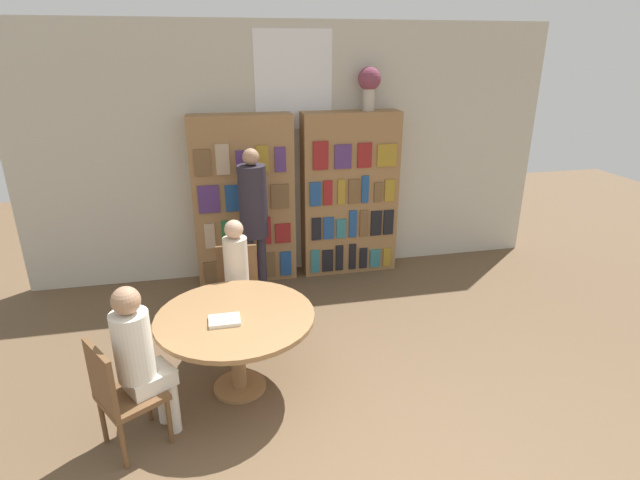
{
  "coord_description": "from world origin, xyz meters",
  "views": [
    {
      "loc": [
        -0.99,
        -2.02,
        2.69
      ],
      "look_at": [
        -0.08,
        2.14,
        1.05
      ],
      "focal_mm": 28.0,
      "sensor_mm": 36.0,
      "label": 1
    }
  ],
  "objects_px": {
    "bookshelf_left": "(244,201)",
    "chair_left_side": "(238,286)",
    "seated_reader_right": "(140,355)",
    "seated_reader_left": "(237,276)",
    "librarian_standing": "(253,209)",
    "chair_near_camera": "(120,392)",
    "reading_table": "(236,326)",
    "bookshelf_right": "(350,194)",
    "flower_vase": "(369,83)"
  },
  "relations": [
    {
      "from": "chair_near_camera",
      "to": "chair_left_side",
      "type": "relative_size",
      "value": 1.0
    },
    {
      "from": "reading_table",
      "to": "seated_reader_right",
      "type": "height_order",
      "value": "seated_reader_right"
    },
    {
      "from": "bookshelf_left",
      "to": "seated_reader_left",
      "type": "xyz_separation_m",
      "value": [
        -0.19,
        -1.4,
        -0.32
      ]
    },
    {
      "from": "bookshelf_right",
      "to": "flower_vase",
      "type": "height_order",
      "value": "flower_vase"
    },
    {
      "from": "reading_table",
      "to": "chair_left_side",
      "type": "xyz_separation_m",
      "value": [
        0.07,
        0.97,
        -0.11
      ]
    },
    {
      "from": "bookshelf_left",
      "to": "flower_vase",
      "type": "xyz_separation_m",
      "value": [
        1.51,
        0.0,
        1.32
      ]
    },
    {
      "from": "bookshelf_right",
      "to": "flower_vase",
      "type": "relative_size",
      "value": 4.08
    },
    {
      "from": "chair_near_camera",
      "to": "seated_reader_left",
      "type": "xyz_separation_m",
      "value": [
        0.89,
        1.3,
        0.19
      ]
    },
    {
      "from": "flower_vase",
      "to": "seated_reader_left",
      "type": "bearing_deg",
      "value": -140.44
    },
    {
      "from": "bookshelf_left",
      "to": "flower_vase",
      "type": "relative_size",
      "value": 4.08
    },
    {
      "from": "reading_table",
      "to": "librarian_standing",
      "type": "distance_m",
      "value": 1.77
    },
    {
      "from": "reading_table",
      "to": "seated_reader_left",
      "type": "distance_m",
      "value": 0.79
    },
    {
      "from": "bookshelf_left",
      "to": "chair_near_camera",
      "type": "relative_size",
      "value": 2.29
    },
    {
      "from": "seated_reader_left",
      "to": "bookshelf_right",
      "type": "bearing_deg",
      "value": -132.48
    },
    {
      "from": "bookshelf_left",
      "to": "chair_near_camera",
      "type": "bearing_deg",
      "value": -111.87
    },
    {
      "from": "flower_vase",
      "to": "chair_left_side",
      "type": "xyz_separation_m",
      "value": [
        -1.69,
        -1.22,
        -1.83
      ]
    },
    {
      "from": "chair_near_camera",
      "to": "seated_reader_left",
      "type": "relative_size",
      "value": 0.72
    },
    {
      "from": "librarian_standing",
      "to": "bookshelf_right",
      "type": "bearing_deg",
      "value": 22.13
    },
    {
      "from": "bookshelf_right",
      "to": "librarian_standing",
      "type": "bearing_deg",
      "value": -157.87
    },
    {
      "from": "seated_reader_right",
      "to": "chair_left_side",
      "type": "bearing_deg",
      "value": 119.96
    },
    {
      "from": "seated_reader_right",
      "to": "librarian_standing",
      "type": "distance_m",
      "value": 2.35
    },
    {
      "from": "flower_vase",
      "to": "reading_table",
      "type": "height_order",
      "value": "flower_vase"
    },
    {
      "from": "flower_vase",
      "to": "librarian_standing",
      "type": "distance_m",
      "value": 1.98
    },
    {
      "from": "chair_left_side",
      "to": "seated_reader_left",
      "type": "relative_size",
      "value": 0.72
    },
    {
      "from": "reading_table",
      "to": "librarian_standing",
      "type": "bearing_deg",
      "value": 79.25
    },
    {
      "from": "bookshelf_right",
      "to": "chair_left_side",
      "type": "relative_size",
      "value": 2.29
    },
    {
      "from": "seated_reader_left",
      "to": "chair_near_camera",
      "type": "bearing_deg",
      "value": 59.92
    },
    {
      "from": "bookshelf_right",
      "to": "chair_left_side",
      "type": "distance_m",
      "value": 1.98
    },
    {
      "from": "seated_reader_left",
      "to": "librarian_standing",
      "type": "height_order",
      "value": "librarian_standing"
    },
    {
      "from": "reading_table",
      "to": "seated_reader_left",
      "type": "height_order",
      "value": "seated_reader_left"
    },
    {
      "from": "bookshelf_right",
      "to": "seated_reader_left",
      "type": "bearing_deg",
      "value": -136.83
    },
    {
      "from": "bookshelf_left",
      "to": "chair_left_side",
      "type": "xyz_separation_m",
      "value": [
        -0.18,
        -1.21,
        -0.52
      ]
    },
    {
      "from": "flower_vase",
      "to": "librarian_standing",
      "type": "height_order",
      "value": "flower_vase"
    },
    {
      "from": "chair_near_camera",
      "to": "librarian_standing",
      "type": "bearing_deg",
      "value": 120.73
    },
    {
      "from": "bookshelf_left",
      "to": "seated_reader_right",
      "type": "xyz_separation_m",
      "value": [
        -0.93,
        -2.6,
        -0.3
      ]
    },
    {
      "from": "chair_left_side",
      "to": "seated_reader_right",
      "type": "xyz_separation_m",
      "value": [
        -0.75,
        -1.39,
        0.22
      ]
    },
    {
      "from": "reading_table",
      "to": "chair_near_camera",
      "type": "distance_m",
      "value": 0.98
    },
    {
      "from": "bookshelf_right",
      "to": "reading_table",
      "type": "bearing_deg",
      "value": -125.37
    },
    {
      "from": "chair_near_camera",
      "to": "librarian_standing",
      "type": "xyz_separation_m",
      "value": [
        1.15,
        2.2,
        0.57
      ]
    },
    {
      "from": "chair_near_camera",
      "to": "reading_table",
      "type": "bearing_deg",
      "value": 90.0
    },
    {
      "from": "bookshelf_left",
      "to": "seated_reader_right",
      "type": "relative_size",
      "value": 1.62
    },
    {
      "from": "reading_table",
      "to": "seated_reader_left",
      "type": "relative_size",
      "value": 1.04
    },
    {
      "from": "bookshelf_right",
      "to": "flower_vase",
      "type": "xyz_separation_m",
      "value": [
        0.21,
        0.0,
        1.32
      ]
    },
    {
      "from": "flower_vase",
      "to": "reading_table",
      "type": "distance_m",
      "value": 3.3
    },
    {
      "from": "flower_vase",
      "to": "chair_left_side",
      "type": "relative_size",
      "value": 0.56
    },
    {
      "from": "chair_near_camera",
      "to": "librarian_standing",
      "type": "relative_size",
      "value": 0.51
    },
    {
      "from": "seated_reader_right",
      "to": "seated_reader_left",
      "type": "bearing_deg",
      "value": 116.88
    },
    {
      "from": "reading_table",
      "to": "seated_reader_left",
      "type": "bearing_deg",
      "value": 85.65
    },
    {
      "from": "flower_vase",
      "to": "seated_reader_left",
      "type": "relative_size",
      "value": 0.4
    },
    {
      "from": "reading_table",
      "to": "chair_near_camera",
      "type": "xyz_separation_m",
      "value": [
        -0.83,
        -0.51,
        -0.11
      ]
    }
  ]
}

